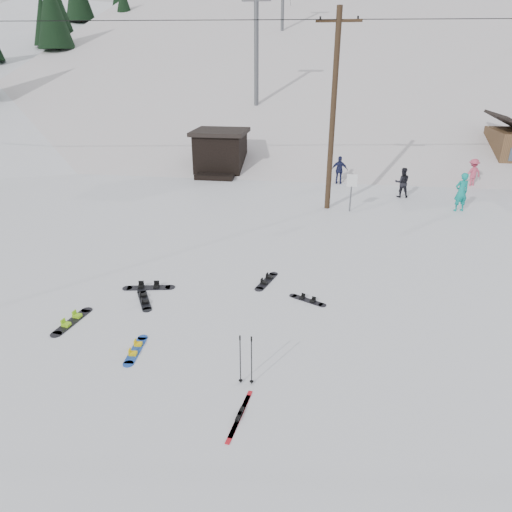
# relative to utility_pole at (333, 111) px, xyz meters

# --- Properties ---
(ground) EXTENTS (200.00, 200.00, 0.00)m
(ground) POSITION_rel_utility_pole_xyz_m (-2.00, -14.00, -4.68)
(ground) COLOR white
(ground) RESTS_ON ground
(ski_slope) EXTENTS (60.00, 85.24, 65.97)m
(ski_slope) POSITION_rel_utility_pole_xyz_m (-2.00, 41.00, -16.68)
(ski_slope) COLOR silver
(ski_slope) RESTS_ON ground
(ridge_left) EXTENTS (47.54, 95.03, 58.38)m
(ridge_left) POSITION_rel_utility_pole_xyz_m (-38.00, 34.00, -15.68)
(ridge_left) COLOR white
(ridge_left) RESTS_ON ground
(treeline_left) EXTENTS (20.00, 64.00, 10.00)m
(treeline_left) POSITION_rel_utility_pole_xyz_m (-36.00, 26.00, -4.68)
(treeline_left) COLOR black
(treeline_left) RESTS_ON ground
(treeline_crest) EXTENTS (50.00, 6.00, 10.00)m
(treeline_crest) POSITION_rel_utility_pole_xyz_m (-2.00, 72.00, -4.68)
(treeline_crest) COLOR black
(treeline_crest) RESTS_ON ski_slope
(utility_pole) EXTENTS (2.00, 0.26, 9.00)m
(utility_pole) POSITION_rel_utility_pole_xyz_m (0.00, 0.00, 0.00)
(utility_pole) COLOR #3A2819
(utility_pole) RESTS_ON ground
(trail_sign) EXTENTS (0.50, 0.09, 1.85)m
(trail_sign) POSITION_rel_utility_pole_xyz_m (1.10, -0.42, -3.41)
(trail_sign) COLOR #595B60
(trail_sign) RESTS_ON ground
(lift_hut) EXTENTS (3.40, 4.10, 2.75)m
(lift_hut) POSITION_rel_utility_pole_xyz_m (-7.00, 6.94, -3.32)
(lift_hut) COLOR black
(lift_hut) RESTS_ON ground
(lift_tower_near) EXTENTS (2.20, 0.36, 8.00)m
(lift_tower_near) POSITION_rel_utility_pole_xyz_m (-6.00, 16.00, 3.18)
(lift_tower_near) COLOR #595B60
(lift_tower_near) RESTS_ON ski_slope
(hero_snowboard) EXTENTS (0.34, 1.41, 0.10)m
(hero_snowboard) POSITION_rel_utility_pole_xyz_m (-4.74, -13.15, -4.66)
(hero_snowboard) COLOR blue
(hero_snowboard) RESTS_ON ground
(hero_skis) EXTENTS (0.30, 1.59, 0.08)m
(hero_skis) POSITION_rel_utility_pole_xyz_m (-1.69, -15.05, -4.66)
(hero_skis) COLOR #AF111C
(hero_skis) RESTS_ON ground
(ski_poles) EXTENTS (0.35, 0.09, 1.26)m
(ski_poles) POSITION_rel_utility_pole_xyz_m (-1.73, -13.98, -4.03)
(ski_poles) COLOR black
(ski_poles) RESTS_ON ground
(board_scatter_a) EXTENTS (1.67, 0.58, 0.12)m
(board_scatter_a) POSITION_rel_utility_pole_xyz_m (-5.67, -9.77, -4.65)
(board_scatter_a) COLOR black
(board_scatter_a) RESTS_ON ground
(board_scatter_b) EXTENTS (0.88, 1.37, 0.11)m
(board_scatter_b) POSITION_rel_utility_pole_xyz_m (-5.50, -10.60, -4.65)
(board_scatter_b) COLOR black
(board_scatter_b) RESTS_ON ground
(board_scatter_c) EXTENTS (0.50, 1.66, 0.12)m
(board_scatter_c) POSITION_rel_utility_pole_xyz_m (-7.06, -12.10, -4.65)
(board_scatter_c) COLOR black
(board_scatter_c) RESTS_ON ground
(board_scatter_d) EXTENTS (1.16, 0.71, 0.09)m
(board_scatter_d) POSITION_rel_utility_pole_xyz_m (-0.52, -9.84, -4.66)
(board_scatter_d) COLOR black
(board_scatter_d) RESTS_ON ground
(board_scatter_f) EXTENTS (0.63, 1.50, 0.11)m
(board_scatter_f) POSITION_rel_utility_pole_xyz_m (-1.94, -8.73, -4.65)
(board_scatter_f) COLOR black
(board_scatter_f) RESTS_ON ground
(skier_teal) EXTENTS (0.80, 0.65, 1.90)m
(skier_teal) POSITION_rel_utility_pole_xyz_m (6.40, 0.47, -3.73)
(skier_teal) COLOR #0E8F85
(skier_teal) RESTS_ON ground
(skier_dark) EXTENTS (0.81, 0.65, 1.60)m
(skier_dark) POSITION_rel_utility_pole_xyz_m (3.94, 2.63, -3.88)
(skier_dark) COLOR black
(skier_dark) RESTS_ON ground
(skier_pink) EXTENTS (1.21, 0.98, 1.64)m
(skier_pink) POSITION_rel_utility_pole_xyz_m (8.29, 5.48, -3.86)
(skier_pink) COLOR #CE4866
(skier_pink) RESTS_ON ground
(skier_navy) EXTENTS (0.99, 0.49, 1.64)m
(skier_navy) POSITION_rel_utility_pole_xyz_m (0.66, 5.10, -3.86)
(skier_navy) COLOR #1C2046
(skier_navy) RESTS_ON ground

